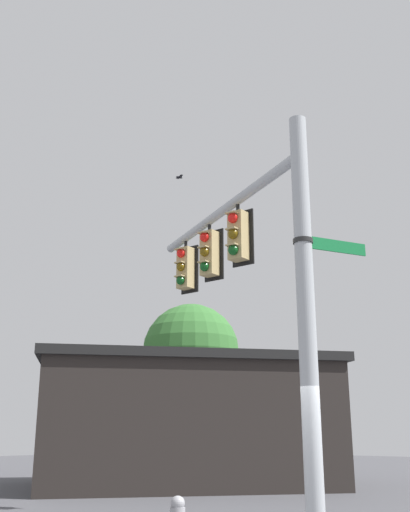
% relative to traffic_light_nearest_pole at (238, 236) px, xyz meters
% --- Properties ---
extents(signal_pole, '(0.31, 0.31, 7.31)m').
position_rel_traffic_light_nearest_pole_xyz_m(signal_pole, '(-2.14, 1.06, -2.11)').
color(signal_pole, '#ADB2B7').
rests_on(signal_pole, ground).
extents(mast_arm, '(5.76, 3.06, 0.21)m').
position_rel_traffic_light_nearest_pole_xyz_m(mast_arm, '(0.69, -0.37, 0.80)').
color(mast_arm, '#ADB2B7').
extents(traffic_light_nearest_pole, '(0.54, 0.49, 1.31)m').
position_rel_traffic_light_nearest_pole_xyz_m(traffic_light_nearest_pole, '(0.00, 0.00, 0.00)').
color(traffic_light_nearest_pole, black).
extents(traffic_light_mid_inner, '(0.54, 0.49, 1.31)m').
position_rel_traffic_light_nearest_pole_xyz_m(traffic_light_mid_inner, '(1.29, -0.65, 0.00)').
color(traffic_light_mid_inner, black).
extents(traffic_light_mid_outer, '(0.54, 0.49, 1.31)m').
position_rel_traffic_light_nearest_pole_xyz_m(traffic_light_mid_outer, '(2.57, -1.30, 0.00)').
color(traffic_light_mid_outer, black).
extents(street_name_sign, '(0.79, 1.36, 0.22)m').
position_rel_traffic_light_nearest_pole_xyz_m(street_name_sign, '(-2.29, 0.76, -0.81)').
color(street_name_sign, '#147238').
extents(bird_flying, '(0.32, 0.20, 0.07)m').
position_rel_traffic_light_nearest_pole_xyz_m(bird_flying, '(2.94, -1.46, 2.62)').
color(bird_flying, black).
extents(storefront_building, '(12.43, 12.65, 4.32)m').
position_rel_traffic_light_nearest_pole_xyz_m(storefront_building, '(7.79, -7.27, -3.60)').
color(storefront_building, '#282321').
rests_on(storefront_building, ground).
extents(tree_by_storefront, '(3.53, 3.53, 6.39)m').
position_rel_traffic_light_nearest_pole_xyz_m(tree_by_storefront, '(7.38, -7.28, -1.18)').
color(tree_by_storefront, '#4C3823').
rests_on(tree_by_storefront, ground).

